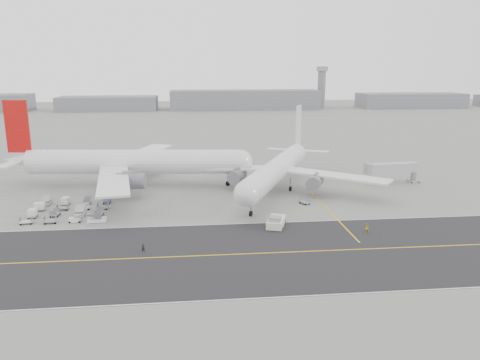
{
  "coord_description": "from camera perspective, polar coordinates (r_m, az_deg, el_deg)",
  "views": [
    {
      "loc": [
        0.17,
        -92.02,
        31.13
      ],
      "look_at": [
        10.91,
        12.0,
        5.7
      ],
      "focal_mm": 35.0,
      "sensor_mm": 36.0,
      "label": 1
    }
  ],
  "objects": [
    {
      "name": "control_tower",
      "position": [
        371.02,
        9.91,
        11.17
      ],
      "size": [
        7.0,
        7.0,
        31.25
      ],
      "color": "gray",
      "rests_on": "ground"
    },
    {
      "name": "ground_crew_a",
      "position": [
        82.82,
        -11.71,
        -8.12
      ],
      "size": [
        0.63,
        0.47,
        1.58
      ],
      "primitive_type": "imported",
      "rotation": [
        0.0,
        0.0,
        0.16
      ],
      "color": "black",
      "rests_on": "ground"
    },
    {
      "name": "ground_crew_b",
      "position": [
        93.27,
        15.16,
        -5.7
      ],
      "size": [
        1.12,
        0.99,
        1.92
      ],
      "primitive_type": "imported",
      "rotation": [
        0.0,
        0.0,
        3.48
      ],
      "color": "#B9A015",
      "rests_on": "ground"
    },
    {
      "name": "airliner_a",
      "position": [
        127.37,
        -13.4,
        2.17
      ],
      "size": [
        66.04,
        65.05,
        22.79
      ],
      "rotation": [
        0.0,
        0.0,
        1.47
      ],
      "color": "silver",
      "rests_on": "ground"
    },
    {
      "name": "taxiway",
      "position": [
        80.46,
        -2.01,
        -9.1
      ],
      "size": [
        220.0,
        59.0,
        0.03
      ],
      "color": "#262629",
      "rests_on": "ground"
    },
    {
      "name": "ground",
      "position": [
        97.15,
        -5.71,
        -5.09
      ],
      "size": [
        700.0,
        700.0,
        0.0
      ],
      "primitive_type": "plane",
      "color": "gray",
      "rests_on": "ground"
    },
    {
      "name": "jet_bridge",
      "position": [
        133.57,
        18.05,
        1.3
      ],
      "size": [
        15.56,
        4.0,
        5.83
      ],
      "rotation": [
        0.0,
        0.0,
        0.07
      ],
      "color": "gray",
      "rests_on": "ground"
    },
    {
      "name": "pushback_tug",
      "position": [
        93.91,
        4.41,
        -5.09
      ],
      "size": [
        4.98,
        8.53,
        2.42
      ],
      "rotation": [
        0.0,
        0.0,
        -0.33
      ],
      "color": "silver",
      "rests_on": "ground"
    },
    {
      "name": "airliner_b",
      "position": [
        120.02,
        4.61,
        1.39
      ],
      "size": [
        52.78,
        54.09,
        19.83
      ],
      "rotation": [
        0.0,
        0.0,
        -0.43
      ],
      "color": "silver",
      "rests_on": "ground"
    },
    {
      "name": "horizon_buildings",
      "position": [
        354.65,
        -1.06,
        8.63
      ],
      "size": [
        520.0,
        28.0,
        28.0
      ],
      "primitive_type": null,
      "color": "gray",
      "rests_on": "ground"
    },
    {
      "name": "gse_cluster",
      "position": [
        108.87,
        -20.01,
        -3.8
      ],
      "size": [
        21.9,
        21.15,
        1.92
      ],
      "primitive_type": null,
      "rotation": [
        0.0,
        0.0,
        0.02
      ],
      "color": "#9D9DA3",
      "rests_on": "ground"
    },
    {
      "name": "stray_dolly",
      "position": [
        109.94,
        7.89,
        -2.92
      ],
      "size": [
        2.49,
        2.77,
        1.45
      ],
      "primitive_type": null,
      "rotation": [
        0.0,
        0.0,
        0.56
      ],
      "color": "silver",
      "rests_on": "ground"
    }
  ]
}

